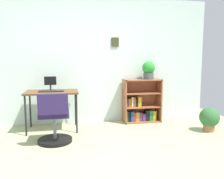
# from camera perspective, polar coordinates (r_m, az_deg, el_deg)

# --- Properties ---
(ground_plane) EXTENTS (6.24, 6.24, 0.00)m
(ground_plane) POSITION_cam_1_polar(r_m,az_deg,el_deg) (2.75, -4.06, -19.72)
(ground_plane) COLOR #9FAB7A
(wall_back) EXTENTS (5.20, 0.12, 2.47)m
(wall_back) POSITION_cam_1_polar(r_m,az_deg,el_deg) (4.59, -7.59, 7.11)
(wall_back) COLOR silver
(wall_back) RESTS_ON ground_plane
(desk) EXTENTS (0.91, 0.58, 0.71)m
(desk) POSITION_cam_1_polar(r_m,az_deg,el_deg) (4.18, -14.73, -1.24)
(desk) COLOR brown
(desk) RESTS_ON ground_plane
(monitor) EXTENTS (0.21, 0.18, 0.25)m
(monitor) POSITION_cam_1_polar(r_m,az_deg,el_deg) (4.27, -15.09, 1.30)
(monitor) COLOR #262628
(monitor) RESTS_ON desk
(keyboard) EXTENTS (0.43, 0.14, 0.02)m
(keyboard) POSITION_cam_1_polar(r_m,az_deg,el_deg) (4.10, -14.89, -0.41)
(keyboard) COLOR black
(keyboard) RESTS_ON desk
(office_chair) EXTENTS (0.52, 0.55, 0.78)m
(office_chair) POSITION_cam_1_polar(r_m,az_deg,el_deg) (3.57, -14.17, -7.72)
(office_chair) COLOR black
(office_chair) RESTS_ON ground_plane
(bookshelf_low) EXTENTS (0.76, 0.30, 0.87)m
(bookshelf_low) POSITION_cam_1_polar(r_m,az_deg,el_deg) (4.71, 7.13, -3.42)
(bookshelf_low) COLOR #975231
(bookshelf_low) RESTS_ON ground_plane
(potted_plant_on_shelf) EXTENTS (0.25, 0.25, 0.36)m
(potted_plant_on_shelf) POSITION_cam_1_polar(r_m,az_deg,el_deg) (4.63, 9.10, 4.87)
(potted_plant_on_shelf) COLOR #474C51
(potted_plant_on_shelf) RESTS_ON bookshelf_low
(potted_plant_floor) EXTENTS (0.35, 0.35, 0.42)m
(potted_plant_floor) POSITION_cam_1_polar(r_m,az_deg,el_deg) (4.41, 23.08, -6.61)
(potted_plant_floor) COLOR #9E6642
(potted_plant_floor) RESTS_ON ground_plane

